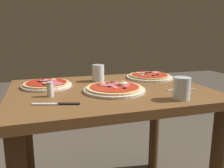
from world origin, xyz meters
TOP-DOWN VIEW (x-y plane):
  - dining_table at (0.00, 0.00)m, footprint 1.01×0.76m
  - pizza_foreground at (0.01, -0.06)m, footprint 0.31×0.31m
  - pizza_across_left at (0.33, 0.19)m, footprint 0.29×0.29m
  - pizza_across_right at (-0.31, 0.14)m, footprint 0.27×0.27m
  - water_glass_near at (0.24, -0.29)m, footprint 0.07×0.07m
  - water_glass_far at (-0.01, 0.20)m, footprint 0.07×0.07m
  - fork at (0.32, -0.14)m, footprint 0.16×0.02m
  - knife at (-0.27, -0.20)m, footprint 0.19×0.08m
  - salt_shaker at (-0.30, -0.07)m, footprint 0.03×0.03m

SIDE VIEW (x-z plane):
  - dining_table at x=0.00m, z-range 0.23..0.96m
  - fork at x=0.32m, z-range 0.73..0.73m
  - knife at x=-0.27m, z-range 0.73..0.73m
  - pizza_across_left at x=0.33m, z-range 0.72..0.75m
  - pizza_across_right at x=-0.31m, z-range 0.72..0.75m
  - pizza_foreground at x=0.01m, z-range 0.72..0.76m
  - salt_shaker at x=-0.30m, z-range 0.73..0.79m
  - water_glass_near at x=0.24m, z-range 0.72..0.82m
  - water_glass_far at x=-0.01m, z-range 0.72..0.82m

